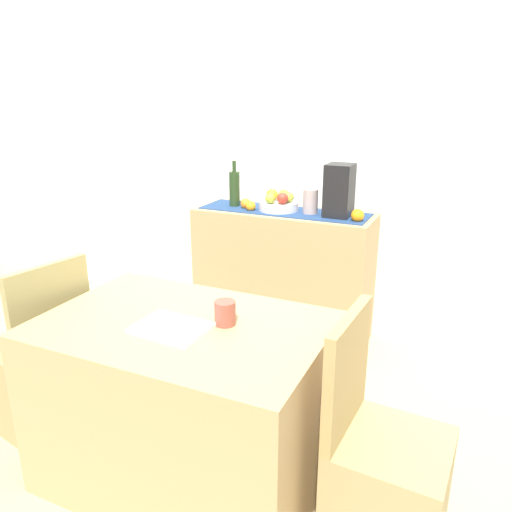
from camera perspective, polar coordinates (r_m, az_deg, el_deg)
name	(u,v)px	position (r m, az deg, el deg)	size (l,w,h in m)	color
ground_plane	(233,406)	(2.84, -2.71, -16.84)	(6.40, 6.40, 0.02)	tan
room_wall_rear	(310,136)	(3.42, 6.23, 13.61)	(6.40, 0.06, 2.70)	silver
sideboard_console	(283,274)	(3.40, 3.08, -2.08)	(1.19, 0.42, 0.88)	tan
table_runner	(284,211)	(3.28, 3.20, 5.19)	(1.12, 0.32, 0.01)	navy
fruit_bowl	(279,206)	(3.28, 2.63, 5.79)	(0.26, 0.26, 0.06)	silver
apple_center	(284,195)	(3.31, 3.19, 7.04)	(0.07, 0.07, 0.07)	#8EA12B
apple_left	(270,199)	(3.21, 1.64, 6.63)	(0.07, 0.07, 0.07)	#91AA33
apple_upper	(272,195)	(3.29, 1.86, 7.05)	(0.08, 0.08, 0.08)	gold
apple_rear	(289,197)	(3.25, 3.80, 6.76)	(0.07, 0.07, 0.07)	#989F30
apple_right	(283,198)	(3.20, 3.07, 6.64)	(0.07, 0.07, 0.07)	#B93224
wine_bottle	(234,188)	(3.40, -2.49, 7.77)	(0.07, 0.07, 0.31)	#23371B
coffee_maker	(339,191)	(3.13, 9.55, 7.40)	(0.16, 0.18, 0.33)	black
ceramic_vase	(310,202)	(3.20, 6.28, 6.22)	(0.10, 0.10, 0.16)	#A3908E
orange_loose_mid	(358,216)	(3.06, 11.60, 4.58)	(0.08, 0.08, 0.08)	orange
orange_loose_end	(246,204)	(3.35, -1.18, 6.05)	(0.07, 0.07, 0.07)	orange
orange_loose_near_bowl	(251,206)	(3.28, -0.61, 5.75)	(0.07, 0.07, 0.07)	orange
dining_table	(186,402)	(2.22, -8.08, -16.24)	(1.15, 0.77, 0.74)	tan
open_book	(172,328)	(1.97, -9.69, -8.16)	(0.28, 0.21, 0.02)	white
coffee_cup	(225,313)	(1.98, -3.58, -6.55)	(0.08, 0.08, 0.10)	brown
chair_near_window	(42,378)	(2.76, -23.36, -12.80)	(0.47, 0.47, 0.90)	#A18A57
chair_by_corner	(384,482)	(2.04, 14.46, -23.89)	(0.42, 0.42, 0.90)	#9C8B5B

